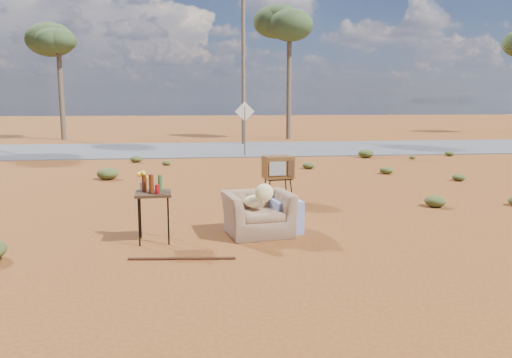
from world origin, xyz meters
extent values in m
plane|color=brown|center=(0.00, 0.00, 0.00)|extent=(140.00, 140.00, 0.00)
cube|color=#565659|center=(0.00, 15.00, 0.02)|extent=(140.00, 7.00, 0.04)
imported|color=#7F5F45|center=(0.50, 0.10, 0.48)|extent=(1.19, 0.87, 0.95)
ellipsoid|color=#EFDD92|center=(0.45, 0.14, 0.55)|extent=(0.34, 0.34, 0.20)
ellipsoid|color=#EFDD92|center=(0.58, -0.07, 0.74)|extent=(0.30, 0.15, 0.30)
cube|color=navy|center=(0.99, 0.28, 0.28)|extent=(0.56, 0.77, 0.56)
cube|color=black|center=(1.30, 2.85, 0.51)|extent=(0.61, 0.49, 0.03)
cylinder|color=black|center=(1.08, 2.63, 0.25)|extent=(0.03, 0.03, 0.51)
cylinder|color=black|center=(1.58, 2.69, 0.25)|extent=(0.03, 0.03, 0.51)
cylinder|color=black|center=(1.03, 3.02, 0.25)|extent=(0.03, 0.03, 0.51)
cylinder|color=black|center=(1.53, 3.08, 0.25)|extent=(0.03, 0.03, 0.51)
cube|color=brown|center=(1.30, 2.85, 0.76)|extent=(0.68, 0.56, 0.49)
cube|color=gray|center=(1.25, 2.59, 0.76)|extent=(0.37, 0.07, 0.30)
cube|color=#472D19|center=(1.55, 2.63, 0.76)|extent=(0.14, 0.04, 0.34)
cube|color=#352013|center=(-1.19, -0.14, 0.77)|extent=(0.58, 0.58, 0.04)
cylinder|color=black|center=(-1.40, -0.37, 0.39)|extent=(0.03, 0.03, 0.77)
cylinder|color=black|center=(-0.95, -0.35, 0.39)|extent=(0.03, 0.03, 0.77)
cylinder|color=black|center=(-1.42, 0.07, 0.39)|extent=(0.03, 0.03, 0.77)
cylinder|color=black|center=(-0.98, 0.09, 0.39)|extent=(0.03, 0.03, 0.77)
cylinder|color=#4A1E0C|center=(-1.32, -0.09, 0.94)|extent=(0.08, 0.08, 0.29)
cylinder|color=#4A1E0C|center=(-1.20, -0.23, 0.95)|extent=(0.07, 0.07, 0.31)
cylinder|color=#26592B|center=(-1.08, -0.02, 0.93)|extent=(0.07, 0.07, 0.27)
cylinder|color=red|center=(-1.11, -0.25, 0.87)|extent=(0.07, 0.07, 0.14)
cylinder|color=silver|center=(-1.36, 0.02, 0.87)|extent=(0.09, 0.09, 0.15)
ellipsoid|color=yellow|center=(-1.36, 0.02, 1.04)|extent=(0.18, 0.18, 0.13)
cylinder|color=#502615|center=(-0.74, -1.13, 0.02)|extent=(1.51, 0.19, 0.04)
cylinder|color=brown|center=(1.50, 12.00, 1.00)|extent=(0.06, 0.06, 2.00)
cube|color=silver|center=(1.50, 12.00, 1.80)|extent=(0.78, 0.04, 0.78)
cylinder|color=brown|center=(-8.00, 22.00, 3.00)|extent=(0.28, 0.28, 6.00)
ellipsoid|color=#3E512A|center=(-8.00, 22.00, 5.50)|extent=(3.20, 3.20, 2.20)
cylinder|color=brown|center=(5.00, 21.00, 3.50)|extent=(0.28, 0.28, 7.00)
ellipsoid|color=#3E512A|center=(5.00, 21.00, 6.50)|extent=(3.20, 3.20, 2.20)
cylinder|color=brown|center=(2.00, 17.50, 4.00)|extent=(0.20, 0.20, 8.00)
ellipsoid|color=#415123|center=(4.50, 1.80, 0.12)|extent=(0.44, 0.44, 0.24)
ellipsoid|color=#415123|center=(-3.00, 6.50, 0.17)|extent=(0.60, 0.60, 0.33)
ellipsoid|color=#415123|center=(6.80, 5.00, 0.10)|extent=(0.36, 0.36, 0.20)
ellipsoid|color=#415123|center=(3.20, 8.00, 0.11)|extent=(0.40, 0.40, 0.22)
ellipsoid|color=#415123|center=(-1.50, 9.50, 0.08)|extent=(0.30, 0.30, 0.17)
camera|label=1|loc=(-0.54, -7.97, 2.21)|focal=35.00mm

